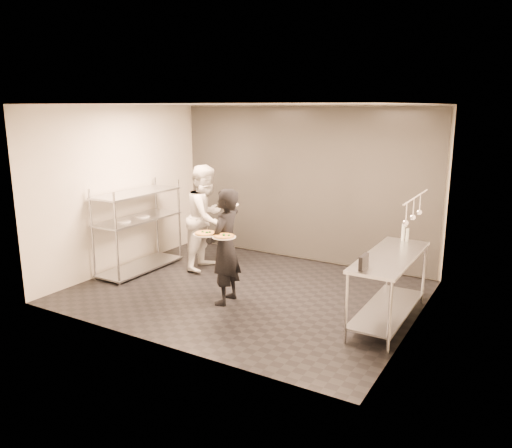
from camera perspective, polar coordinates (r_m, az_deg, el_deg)
The scene contains 13 objects.
room_shell at distance 8.35m, azimuth 2.99°, elevation 3.83°, with size 5.00×4.00×2.80m.
pass_rack at distance 8.76m, azimuth -13.31°, elevation -0.27°, with size 0.60×1.60×1.50m.
prep_counter at distance 6.69m, azimuth 14.98°, elevation -5.86°, with size 0.60×1.80×0.92m.
utensil_rail at distance 6.40m, azimuth 17.60°, elevation 1.65°, with size 0.07×1.20×0.31m.
waiter at distance 7.08m, azimuth -3.54°, elevation -2.62°, with size 0.61×0.40×1.66m, color black.
chef at distance 8.63m, azimuth -5.72°, elevation 0.76°, with size 0.88×0.69×1.81m, color silver.
pizza_plate_near at distance 6.91m, azimuth -5.77°, elevation -1.08°, with size 0.35×0.35×0.05m.
pizza_plate_far at distance 6.75m, azimuth -3.68°, elevation -1.41°, with size 0.33×0.33×0.05m.
salad_plate at distance 7.20m, azimuth -3.08°, elevation 2.38°, with size 0.27×0.27×0.07m.
pos_monitor at distance 5.95m, azimuth 12.20°, elevation -4.26°, with size 0.05×0.24×0.17m, color black.
bottle_green at distance 7.33m, azimuth 16.56°, elevation -0.86°, with size 0.07×0.07×0.25m, color #909C8F.
bottle_clear at distance 7.33m, azimuth 16.85°, elevation -1.15°, with size 0.06×0.06×0.18m, color #909C8F.
bottle_dark at distance 7.34m, azimuth 16.68°, elevation -1.08°, with size 0.06×0.06×0.20m, color black.
Camera 1 is at (3.78, -6.14, 2.77)m, focal length 35.00 mm.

